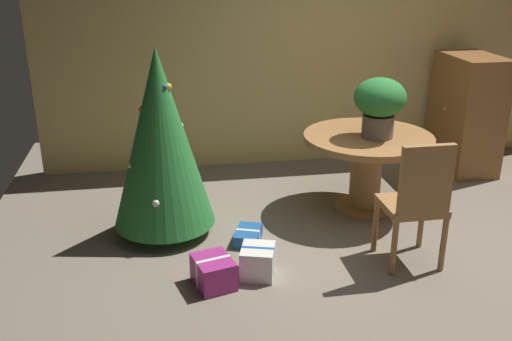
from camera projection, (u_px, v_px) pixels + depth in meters
ground_plane at (392, 250)px, 4.55m from camera, size 6.60×6.60×0.00m
back_wall_panel at (323, 43)px, 6.11m from camera, size 6.00×0.10×2.60m
round_dining_table at (367, 157)px, 5.10m from camera, size 1.14×1.14×0.71m
flower_vase at (380, 103)px, 4.87m from camera, size 0.44×0.44×0.52m
wooden_chair_near at (417, 199)px, 4.13m from camera, size 0.42×0.41×0.99m
holiday_tree at (161, 139)px, 4.55m from camera, size 0.83×0.83×1.55m
gift_box_blue at (248, 236)px, 4.66m from camera, size 0.28×0.35×0.10m
gift_box_cream at (258, 261)px, 4.16m from camera, size 0.30×0.32×0.23m
gift_box_purple at (214, 272)px, 4.04m from camera, size 0.32×0.36×0.21m
wooden_cabinet at (466, 113)px, 6.04m from camera, size 0.51×0.80×1.22m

